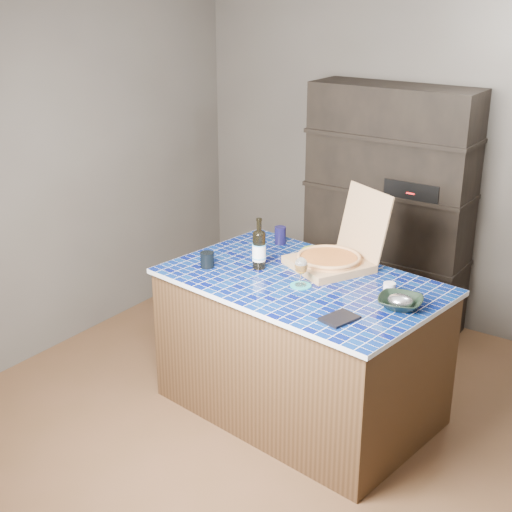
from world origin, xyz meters
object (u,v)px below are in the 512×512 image
Objects in this scene: pizza_box at (333,257)px; bowl at (400,302)px; wine_glass at (301,266)px; mead_bottle at (259,249)px; dvd_case at (339,318)px; kitchen_island at (300,346)px.

pizza_box reaches higher than bowl.
wine_glass is at bearing -174.38° from bowl.
pizza_box is 3.81× the size of wine_glass.
wine_glass is (0.35, -0.09, -0.00)m from mead_bottle.
pizza_box is 3.43× the size of dvd_case.
mead_bottle is (-0.30, 0.00, 0.55)m from kitchen_island.
wine_glass is 0.48m from dvd_case.
mead_bottle is (-0.35, -0.27, 0.06)m from pizza_box.
kitchen_island is 10.13× the size of wine_glass.
wine_glass is (0.04, -0.09, 0.55)m from kitchen_island.
mead_bottle is 0.36m from wine_glass.
mead_bottle is 0.82m from dvd_case.
dvd_case is 0.79× the size of bowl.
pizza_box is at bearing 136.69° from dvd_case.
pizza_box reaches higher than wine_glass.
pizza_box reaches higher than mead_bottle.
bowl is at bearing -1.96° from mead_bottle.
wine_glass is 0.72× the size of bowl.
bowl is (0.58, 0.06, -0.09)m from wine_glass.
dvd_case is at bearing -25.06° from mead_bottle.
bowl is (0.62, -0.03, 0.46)m from kitchen_island.
dvd_case is (0.38, -0.61, -0.06)m from pizza_box.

